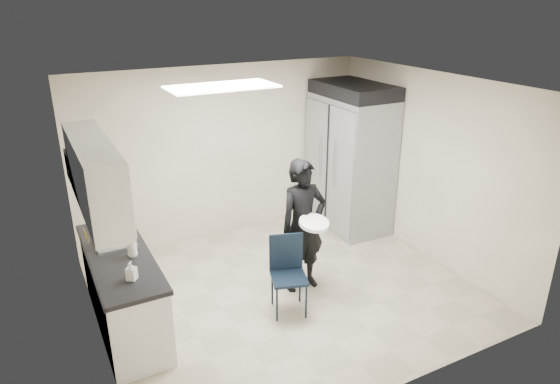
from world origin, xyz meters
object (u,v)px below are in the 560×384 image
lower_counter (124,292)px  man_tuxedo (303,226)px  commercial_fridge (350,163)px  folding_chair (289,278)px

lower_counter → man_tuxedo: (2.18, -0.21, 0.43)m
lower_counter → commercial_fridge: (3.78, 1.07, 0.62)m
lower_counter → commercial_fridge: bearing=15.9°
lower_counter → man_tuxedo: 2.23m
commercial_fridge → man_tuxedo: bearing=-141.2°
folding_chair → man_tuxedo: 0.71m
commercial_fridge → folding_chair: size_ratio=2.32×
lower_counter → folding_chair: (1.76, -0.62, 0.02)m
lower_counter → folding_chair: 1.87m
folding_chair → man_tuxedo: size_ratio=0.53×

